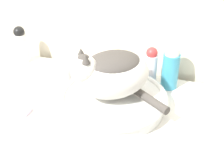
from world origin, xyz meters
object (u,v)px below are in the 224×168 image
object	(u,v)px
cat	(111,72)
soap_bar	(20,109)
lotion_bottle_white	(21,45)
mouthwash_bottle	(170,69)
faucet	(68,71)
deodorant_stick	(151,66)

from	to	relation	value
cat	soap_bar	distance (m)	0.35
lotion_bottle_white	soap_bar	size ratio (longest dim) A/B	2.49
cat	lotion_bottle_white	distance (m)	0.53
mouthwash_bottle	lotion_bottle_white	distance (m)	0.66
mouthwash_bottle	soap_bar	distance (m)	0.57
faucet	soap_bar	world-z (taller)	faucet
mouthwash_bottle	soap_bar	size ratio (longest dim) A/B	2.51
deodorant_stick	lotion_bottle_white	distance (m)	0.58
faucet	soap_bar	size ratio (longest dim) A/B	2.22
faucet	lotion_bottle_white	bearing A→B (deg)	175.34
mouthwash_bottle	lotion_bottle_white	xyz separation A→B (m)	(-0.66, 0.00, 0.00)
mouthwash_bottle	soap_bar	xyz separation A→B (m)	(-0.47, -0.33, -0.07)
lotion_bottle_white	soap_bar	bearing A→B (deg)	-59.97
cat	soap_bar	xyz separation A→B (m)	(-0.29, -0.12, -0.14)
mouthwash_bottle	deodorant_stick	world-z (taller)	mouthwash_bottle
mouthwash_bottle	deodorant_stick	bearing A→B (deg)	180.00
lotion_bottle_white	soap_bar	xyz separation A→B (m)	(0.19, -0.33, -0.07)
cat	lotion_bottle_white	size ratio (longest dim) A/B	2.14
cat	lotion_bottle_white	world-z (taller)	cat
soap_bar	mouthwash_bottle	bearing A→B (deg)	35.19
faucet	deodorant_stick	xyz separation A→B (m)	(0.30, 0.12, 0.01)
cat	faucet	distance (m)	0.23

